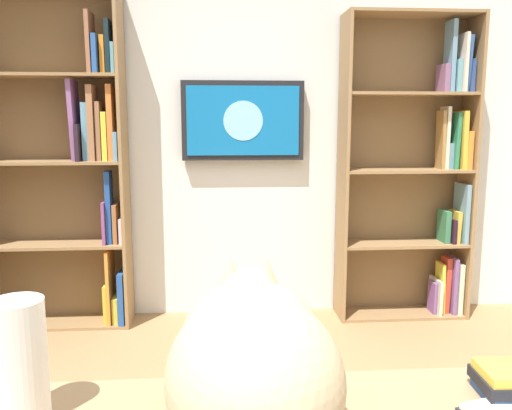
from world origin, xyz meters
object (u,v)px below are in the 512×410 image
object	(u,v)px
bookshelf_left	(419,172)
wall_mounted_tv	(243,121)
cat	(253,361)
paper_towel_roll	(20,361)
bookshelf_right	(70,163)

from	to	relation	value
bookshelf_left	wall_mounted_tv	xyz separation A→B (m)	(1.22, -0.08, 0.35)
cat	paper_towel_roll	size ratio (longest dim) A/B	2.16
bookshelf_left	cat	distance (m)	2.90
cat	paper_towel_roll	xyz separation A→B (m)	(0.48, -0.10, -0.03)
bookshelf_left	cat	world-z (taller)	bookshelf_left
bookshelf_left	bookshelf_right	size ratio (longest dim) A/B	0.94
bookshelf_left	wall_mounted_tv	distance (m)	1.27
bookshelf_left	paper_towel_roll	bearing A→B (deg)	53.69
bookshelf_left	cat	bearing A→B (deg)	62.58
bookshelf_left	paper_towel_roll	xyz separation A→B (m)	(1.81, 2.47, -0.14)
bookshelf_left	wall_mounted_tv	bearing A→B (deg)	-3.70
cat	bookshelf_right	bearing A→B (deg)	-68.15
bookshelf_right	cat	world-z (taller)	bookshelf_right
wall_mounted_tv	paper_towel_roll	bearing A→B (deg)	76.84
bookshelf_right	paper_towel_roll	world-z (taller)	bookshelf_right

